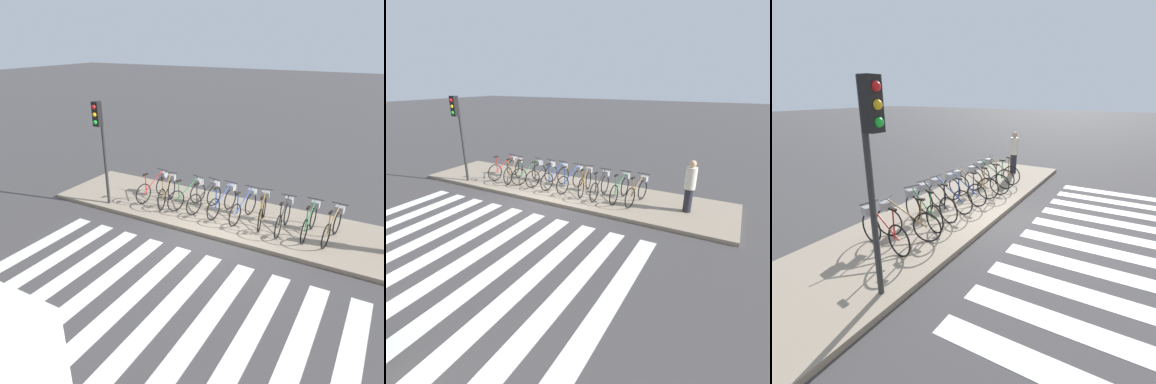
{
  "view_description": "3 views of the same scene",
  "coord_description": "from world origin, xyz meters",
  "views": [
    {
      "loc": [
        4.0,
        -8.45,
        5.32
      ],
      "look_at": [
        -1.14,
        0.86,
        0.92
      ],
      "focal_mm": 35.0,
      "sensor_mm": 36.0,
      "label": 1
    },
    {
      "loc": [
        5.79,
        -7.97,
        4.07
      ],
      "look_at": [
        1.3,
        0.23,
        0.59
      ],
      "focal_mm": 28.0,
      "sensor_mm": 36.0,
      "label": 2
    },
    {
      "loc": [
        -7.04,
        -3.0,
        3.29
      ],
      "look_at": [
        -1.14,
        0.46,
        1.05
      ],
      "focal_mm": 28.0,
      "sensor_mm": 36.0,
      "label": 3
    }
  ],
  "objects": [
    {
      "name": "parked_bicycle_0",
      "position": [
        -2.92,
        1.45,
        0.57
      ],
      "size": [
        0.47,
        1.65,
        1.02
      ],
      "color": "black",
      "rests_on": "sidewalk"
    },
    {
      "name": "parked_bicycle_5",
      "position": [
        0.38,
        1.44,
        0.57
      ],
      "size": [
        0.46,
        1.66,
        1.02
      ],
      "color": "black",
      "rests_on": "sidewalk"
    },
    {
      "name": "parked_bicycle_7",
      "position": [
        1.63,
        1.32,
        0.57
      ],
      "size": [
        0.46,
        1.67,
        1.02
      ],
      "color": "black",
      "rests_on": "sidewalk"
    },
    {
      "name": "ground_plane",
      "position": [
        0.0,
        0.0,
        0.0
      ],
      "size": [
        120.0,
        120.0,
        0.0
      ],
      "primitive_type": "plane",
      "color": "#423F3F"
    },
    {
      "name": "parked_bicycle_2",
      "position": [
        -1.58,
        1.45,
        0.57
      ],
      "size": [
        0.66,
        1.59,
        1.02
      ],
      "color": "black",
      "rests_on": "sidewalk"
    },
    {
      "name": "parked_bicycle_6",
      "position": [
        0.95,
        1.45,
        0.57
      ],
      "size": [
        0.5,
        1.64,
        1.02
      ],
      "color": "black",
      "rests_on": "sidewalk"
    },
    {
      "name": "parked_bicycle_1",
      "position": [
        -2.35,
        1.34,
        0.57
      ],
      "size": [
        0.53,
        1.63,
        1.02
      ],
      "color": "black",
      "rests_on": "sidewalk"
    },
    {
      "name": "parked_bicycle_8",
      "position": [
        2.36,
        1.41,
        0.57
      ],
      "size": [
        0.46,
        1.67,
        1.02
      ],
      "color": "black",
      "rests_on": "sidewalk"
    },
    {
      "name": "parked_bicycle_4",
      "position": [
        -0.35,
        1.49,
        0.57
      ],
      "size": [
        0.46,
        1.65,
        1.02
      ],
      "color": "black",
      "rests_on": "sidewalk"
    },
    {
      "name": "parked_bicycle_3",
      "position": [
        -0.97,
        1.5,
        0.57
      ],
      "size": [
        0.58,
        1.62,
        1.02
      ],
      "color": "black",
      "rests_on": "sidewalk"
    },
    {
      "name": "parked_bicycle_9",
      "position": [
        2.98,
        1.41,
        0.57
      ],
      "size": [
        0.46,
        1.66,
        1.02
      ],
      "color": "black",
      "rests_on": "sidewalk"
    },
    {
      "name": "pedestrian",
      "position": [
        4.62,
        1.44,
        1.01
      ],
      "size": [
        0.34,
        0.34,
        1.7
      ],
      "color": "#23232D",
      "rests_on": "sidewalk"
    },
    {
      "name": "traffic_light",
      "position": [
        -4.08,
        0.24,
        2.58
      ],
      "size": [
        0.24,
        0.4,
        3.42
      ],
      "color": "#2D2D2D",
      "rests_on": "sidewalk"
    },
    {
      "name": "sidewalk",
      "position": [
        0.0,
        1.47,
        0.06
      ],
      "size": [
        12.41,
        2.94,
        0.12
      ],
      "color": "gray",
      "rests_on": "ground_plane"
    }
  ]
}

